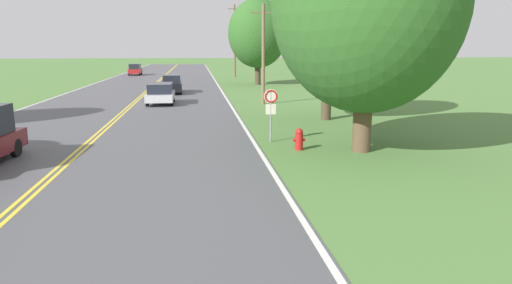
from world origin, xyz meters
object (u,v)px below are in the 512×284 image
Objects in this scene: tree_right_cluster at (368,2)px; car_silver_hatchback_approaching at (161,93)px; tree_far_back at (329,18)px; car_black_sedan_mid_near at (172,84)px; fire_hydrant at (299,139)px; traffic_sign at (271,103)px; car_red_suv_mid_far at (135,69)px; tree_left_verge at (258,33)px.

tree_right_cluster reaches higher than car_silver_hatchback_approaching.
tree_far_back reaches higher than car_black_sedan_mid_near.
tree_right_cluster is 27.05m from car_black_sedan_mid_near.
fire_hydrant is 0.38× the size of traffic_sign.
tree_far_back is 2.17× the size of car_silver_hatchback_approaching.
car_silver_hatchback_approaching is 0.97× the size of car_red_suv_mid_far.
tree_right_cluster reaches higher than tree_left_verge.
tree_far_back is 20.10m from car_black_sedan_mid_near.
tree_right_cluster is at bearing -34.31° from traffic_sign.
fire_hydrant is 5.75m from tree_right_cluster.
car_silver_hatchback_approaching is 38.82m from car_red_suv_mid_far.
tree_far_back is 14.01m from car_silver_hatchback_approaching.
car_red_suv_mid_far is at bearing -169.27° from car_black_sedan_mid_near.
fire_hydrant is 56.14m from car_red_suv_mid_far.
tree_far_back is (3.28, 7.57, 5.14)m from fire_hydrant.
traffic_sign is at bearing -167.07° from car_red_suv_mid_far.
tree_right_cluster is at bearing -12.91° from fire_hydrant.
tree_right_cluster reaches higher than tree_far_back.
traffic_sign is at bearing 21.31° from car_silver_hatchback_approaching.
tree_right_cluster is 1.11× the size of tree_far_back.
tree_left_verge reaches higher than car_silver_hatchback_approaching.
tree_left_verge reaches higher than fire_hydrant.
fire_hydrant is at bearing -113.39° from tree_far_back.
car_silver_hatchback_approaching is (-9.84, 8.75, -4.77)m from tree_far_back.
tree_right_cluster is 2.41× the size of car_silver_hatchback_approaching.
fire_hydrant is 34.16m from tree_left_verge.
traffic_sign reaches higher than car_black_sedan_mid_near.
tree_far_back is 50.01m from car_red_suv_mid_far.
tree_left_verge is at bearing 83.30° from traffic_sign.
fire_hydrant is 2.27m from traffic_sign.
car_black_sedan_mid_near is at bearing -167.03° from car_red_suv_mid_far.
fire_hydrant is at bearing -62.44° from traffic_sign.
fire_hydrant is at bearing 167.09° from tree_right_cluster.
tree_right_cluster is 19.69m from car_silver_hatchback_approaching.
car_red_suv_mid_far is at bearing 103.53° from fire_hydrant.
fire_hydrant is 0.18× the size of car_black_sedan_mid_near.
traffic_sign is at bearing 145.69° from tree_right_cluster.
traffic_sign is 23.61m from car_black_sedan_mid_near.
tree_far_back is at bearing 54.92° from traffic_sign.
tree_left_verge is (2.88, 33.65, 5.16)m from fire_hydrant.
car_silver_hatchback_approaching is at bearing 111.25° from traffic_sign.
tree_far_back is 2.11× the size of car_red_suv_mid_far.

